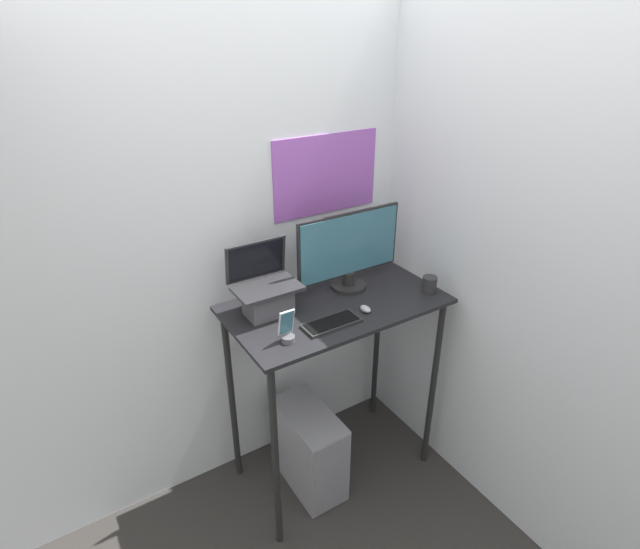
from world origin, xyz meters
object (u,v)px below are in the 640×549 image
(laptop, at_px, (266,294))
(cell_phone, at_px, (287,331))
(monitor, at_px, (349,252))
(computer_tower, at_px, (309,448))
(keyboard, at_px, (331,323))
(mouse, at_px, (365,309))

(laptop, relative_size, cell_phone, 2.19)
(monitor, distance_m, cell_phone, 0.59)
(monitor, distance_m, computer_tower, 1.13)
(laptop, bearing_deg, keyboard, -52.30)
(monitor, xyz_separation_m, cell_phone, (-0.50, -0.26, -0.16))
(keyboard, distance_m, cell_phone, 0.24)
(laptop, height_order, mouse, laptop)
(laptop, distance_m, keyboard, 0.34)
(keyboard, bearing_deg, mouse, 3.09)
(mouse, bearing_deg, computer_tower, 151.85)
(mouse, bearing_deg, cell_phone, -177.67)
(mouse, bearing_deg, keyboard, -176.91)
(laptop, relative_size, computer_tower, 0.68)
(mouse, xyz_separation_m, computer_tower, (-0.24, 0.13, -0.89))
(laptop, relative_size, mouse, 5.19)
(mouse, relative_size, cell_phone, 0.42)
(mouse, bearing_deg, laptop, 148.47)
(monitor, height_order, keyboard, monitor)
(computer_tower, bearing_deg, laptop, 143.57)
(laptop, xyz_separation_m, mouse, (0.40, -0.24, -0.09))
(computer_tower, bearing_deg, monitor, 19.62)
(mouse, distance_m, cell_phone, 0.44)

